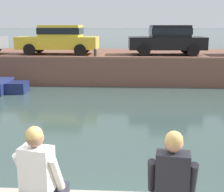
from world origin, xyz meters
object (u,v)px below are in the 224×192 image
car_left_inner_yellow (59,38)px  person_seated_left (39,175)px  car_centre_black (168,39)px  person_seated_right (172,181)px  mooring_bollard_mid (95,53)px

car_left_inner_yellow → person_seated_left: 13.84m
car_centre_black → person_seated_left: (-2.99, -13.53, -0.89)m
person_seated_left → person_seated_right: size_ratio=1.00×
car_left_inner_yellow → person_seated_left: bearing=-78.4°
car_left_inner_yellow → car_centre_black: same height
person_seated_right → mooring_bollard_mid: bearing=100.2°
person_seated_left → person_seated_right: (1.49, -0.06, 0.00)m
car_left_inner_yellow → car_centre_black: 5.76m
person_seated_left → person_seated_right: 1.49m
mooring_bollard_mid → person_seated_left: 11.88m
person_seated_left → person_seated_right: same height
car_left_inner_yellow → person_seated_right: size_ratio=4.41×
car_left_inner_yellow → person_seated_left: car_left_inner_yellow is taller
car_left_inner_yellow → person_seated_right: bearing=-72.6°
car_left_inner_yellow → person_seated_right: 14.27m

